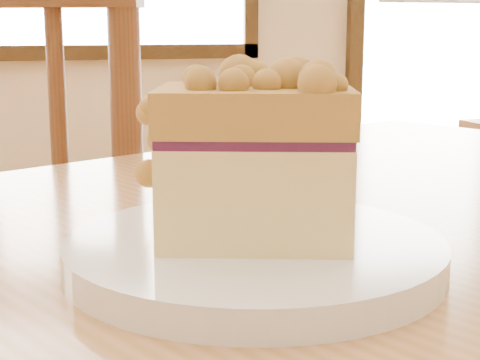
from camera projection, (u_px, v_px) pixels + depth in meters
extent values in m
cube|color=#3C2710|center=(103.00, 52.00, 3.99)|extent=(1.76, 0.06, 0.08)
cylinder|color=#B2B2B7|center=(431.00, 1.00, 4.50)|extent=(0.72, 0.03, 0.03)
cube|color=#B77A47|center=(323.00, 292.00, 0.46)|extent=(1.47, 1.27, 0.04)
cube|color=#593518|center=(53.00, 293.00, 1.17)|extent=(0.59, 0.59, 0.04)
cylinder|color=#593518|center=(128.00, 168.00, 0.90)|extent=(0.04, 0.04, 0.49)
cylinder|color=#593518|center=(61.00, 175.00, 0.91)|extent=(0.02, 0.02, 0.43)
cylinder|color=#593518|center=(469.00, 187.00, 3.14)|extent=(0.04, 0.04, 0.47)
cylinder|color=white|center=(255.00, 253.00, 0.45)|extent=(0.23, 0.23, 0.02)
cylinder|color=white|center=(255.00, 261.00, 0.45)|extent=(0.16, 0.16, 0.01)
cube|color=#FFEE90|center=(255.00, 190.00, 0.44)|extent=(0.13, 0.11, 0.06)
cube|color=#431333|center=(255.00, 136.00, 0.43)|extent=(0.13, 0.11, 0.01)
cube|color=gold|center=(255.00, 109.00, 0.43)|extent=(0.13, 0.12, 0.03)
sphere|color=gold|center=(298.00, 83.00, 0.40)|extent=(0.03, 0.03, 0.03)
sphere|color=gold|center=(173.00, 85.00, 0.40)|extent=(0.01, 0.01, 0.01)
sphere|color=gold|center=(276.00, 76.00, 0.44)|extent=(0.02, 0.02, 0.02)
sphere|color=gold|center=(293.00, 76.00, 0.45)|extent=(0.02, 0.02, 0.02)
sphere|color=gold|center=(214.00, 82.00, 0.42)|extent=(0.02, 0.02, 0.02)
sphere|color=gold|center=(222.00, 81.00, 0.41)|extent=(0.03, 0.03, 0.03)
sphere|color=gold|center=(212.00, 75.00, 0.46)|extent=(0.02, 0.02, 0.02)
sphere|color=gold|center=(299.00, 83.00, 0.41)|extent=(0.02, 0.02, 0.02)
sphere|color=gold|center=(309.00, 82.00, 0.41)|extent=(0.02, 0.02, 0.02)
sphere|color=gold|center=(245.00, 79.00, 0.43)|extent=(0.02, 0.02, 0.02)
sphere|color=gold|center=(230.00, 76.00, 0.45)|extent=(0.02, 0.02, 0.02)
sphere|color=gold|center=(255.00, 79.00, 0.45)|extent=(0.02, 0.02, 0.02)
sphere|color=gold|center=(246.00, 76.00, 0.46)|extent=(0.02, 0.02, 0.02)
sphere|color=gold|center=(322.00, 80.00, 0.43)|extent=(0.02, 0.02, 0.02)
sphere|color=gold|center=(158.00, 134.00, 0.43)|extent=(0.02, 0.02, 0.02)
sphere|color=gold|center=(155.00, 139.00, 0.42)|extent=(0.01, 0.01, 0.01)
sphere|color=gold|center=(157.00, 110.00, 0.42)|extent=(0.01, 0.01, 0.01)
sphere|color=gold|center=(166.00, 164.00, 0.45)|extent=(0.02, 0.02, 0.02)
sphere|color=gold|center=(159.00, 142.00, 0.43)|extent=(0.01, 0.01, 0.01)
sphere|color=gold|center=(151.00, 141.00, 0.42)|extent=(0.01, 0.01, 0.01)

